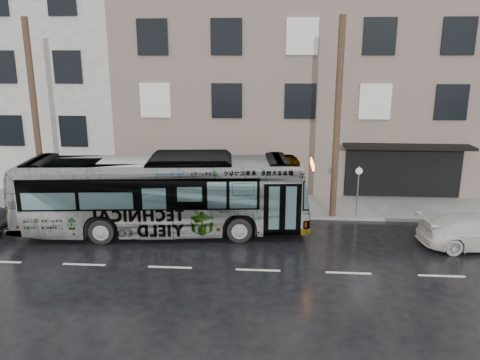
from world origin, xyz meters
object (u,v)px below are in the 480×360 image
Objects in this scene: utility_pole_front at (337,120)px; utility_pole_rear at (35,118)px; sign_post at (358,192)px; bus at (163,194)px; white_sedan at (478,232)px.

utility_pole_front and utility_pole_rear have the same top height.
sign_post is 0.20× the size of bus.
utility_pole_front reaches higher than white_sedan.
sign_post reaches higher than white_sedan.
utility_pole_front is 0.73× the size of bus.
utility_pole_rear is at bearing 180.00° from utility_pole_front.
utility_pole_front is 3.48m from sign_post.
utility_pole_rear is at bearing 75.00° from white_sedan.
utility_pole_front is at bearing -78.81° from bus.
utility_pole_rear is at bearing 180.00° from sign_post.
bus is at bearing -163.01° from utility_pole_front.
bus is at bearing -165.08° from sign_post.
utility_pole_front is 14.00m from utility_pole_rear.
white_sedan is (12.86, -0.76, -1.04)m from bus.
utility_pole_rear is 15.46m from sign_post.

